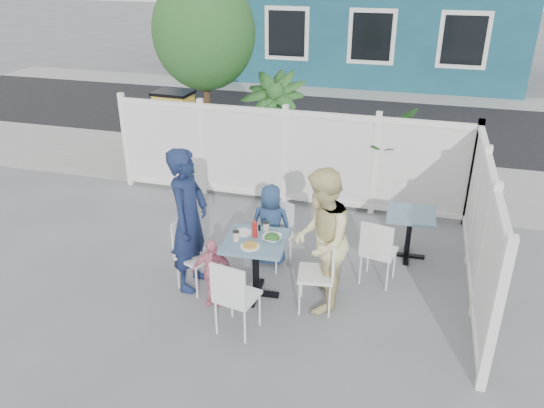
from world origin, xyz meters
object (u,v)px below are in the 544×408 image
(chair_near, at_px, (234,293))
(spare_table, at_px, (410,223))
(chair_left, at_px, (192,249))
(chair_back, at_px, (277,229))
(man, at_px, (189,220))
(utility_cabinet, at_px, (176,126))
(chair_right, at_px, (323,268))
(main_table, at_px, (256,252))
(woman, at_px, (321,241))
(toddler, at_px, (212,272))
(boy, at_px, (271,225))

(chair_near, bearing_deg, spare_table, 62.55)
(chair_left, xyz_separation_m, chair_back, (0.86, 0.80, -0.01))
(chair_near, bearing_deg, man, 147.57)
(man, bearing_deg, utility_cabinet, 27.18)
(chair_left, height_order, chair_right, chair_right)
(main_table, bearing_deg, chair_right, -2.71)
(chair_near, relative_size, man, 0.51)
(woman, bearing_deg, toddler, -81.16)
(spare_table, relative_size, boy, 0.60)
(chair_back, bearing_deg, utility_cabinet, -27.07)
(boy, distance_m, toddler, 1.18)
(main_table, bearing_deg, utility_cabinet, 125.50)
(chair_left, bearing_deg, woman, 113.76)
(chair_right, bearing_deg, spare_table, -40.47)
(spare_table, relative_size, woman, 0.39)
(utility_cabinet, relative_size, toddler, 1.52)
(main_table, distance_m, man, 0.90)
(chair_left, relative_size, chair_right, 0.96)
(spare_table, bearing_deg, woman, -124.05)
(chair_left, bearing_deg, man, -100.06)
(utility_cabinet, distance_m, chair_right, 5.82)
(utility_cabinet, height_order, boy, utility_cabinet)
(utility_cabinet, height_order, chair_left, utility_cabinet)
(toddler, bearing_deg, chair_back, 49.97)
(main_table, xyz_separation_m, man, (-0.84, 0.00, 0.32))
(man, relative_size, boy, 1.63)
(toddler, bearing_deg, man, 126.64)
(man, bearing_deg, toddler, -127.34)
(chair_right, bearing_deg, woman, 35.91)
(chair_back, height_order, man, man)
(spare_table, relative_size, toddler, 0.78)
(chair_near, bearing_deg, chair_right, 52.53)
(utility_cabinet, xyz_separation_m, chair_left, (2.24, -4.30, -0.12))
(main_table, xyz_separation_m, chair_back, (0.04, 0.80, -0.08))
(toddler, bearing_deg, spare_table, 22.25)
(chair_left, distance_m, woman, 1.64)
(chair_back, xyz_separation_m, toddler, (-0.48, -1.09, -0.09))
(main_table, distance_m, chair_back, 0.80)
(main_table, bearing_deg, chair_left, -179.44)
(main_table, height_order, chair_back, chair_back)
(spare_table, relative_size, chair_near, 0.73)
(chair_right, xyz_separation_m, chair_back, (-0.79, 0.84, -0.03))
(main_table, relative_size, woman, 0.45)
(utility_cabinet, distance_m, man, 4.84)
(spare_table, height_order, chair_back, chair_back)
(chair_back, bearing_deg, man, 63.61)
(chair_right, bearing_deg, man, 79.83)
(spare_table, bearing_deg, chair_right, -121.66)
(main_table, distance_m, woman, 0.82)
(woman, xyz_separation_m, boy, (-0.82, 0.79, -0.30))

